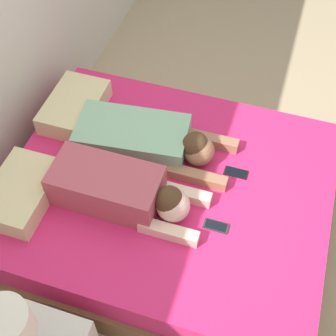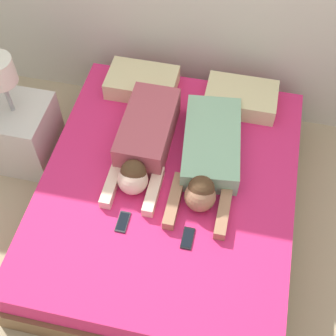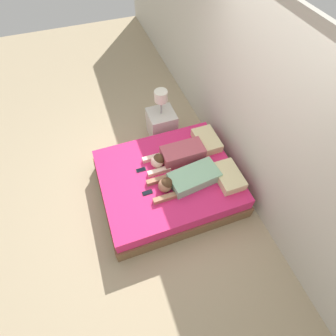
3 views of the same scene
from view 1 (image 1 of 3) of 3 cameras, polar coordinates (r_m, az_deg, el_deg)
ground_plane at (r=3.17m, az=0.00°, el=-6.50°), size 12.00×12.00×0.00m
bed at (r=2.99m, az=0.00°, el=-4.37°), size 1.67×1.99×0.43m
pillow_head_left at (r=2.82m, az=-17.44°, el=-2.81°), size 0.50×0.33×0.13m
pillow_head_right at (r=3.20m, az=-11.30°, el=7.33°), size 0.50×0.33×0.13m
person_left at (r=2.66m, az=-5.52°, el=-2.77°), size 0.34×0.89×0.23m
person_right at (r=2.91m, az=-2.19°, el=3.46°), size 0.44×1.01×0.22m
cell_phone_left at (r=2.65m, az=5.86°, el=-7.04°), size 0.07×0.14×0.01m
cell_phone_right at (r=2.88m, az=8.27°, el=-0.55°), size 0.07×0.14×0.01m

